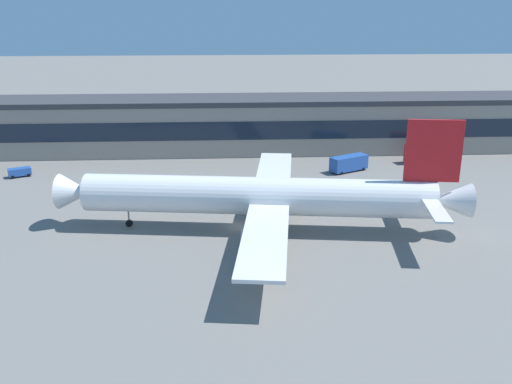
{
  "coord_description": "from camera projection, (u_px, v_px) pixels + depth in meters",
  "views": [
    {
      "loc": [
        -1.84,
        -85.18,
        34.72
      ],
      "look_at": [
        2.87,
        2.62,
        5.0
      ],
      "focal_mm": 40.04,
      "sensor_mm": 36.0,
      "label": 1
    }
  ],
  "objects": [
    {
      "name": "follow_me_car",
      "position": [
        19.0,
        172.0,
        117.38
      ],
      "size": [
        4.79,
        3.61,
        1.85
      ],
      "color": "#2651A5",
      "rests_on": "ground_plane"
    },
    {
      "name": "ground_plane",
      "position": [
        239.0,
        227.0,
        91.79
      ],
      "size": [
        600.0,
        600.0,
        0.0
      ],
      "primitive_type": "plane",
      "color": "slate"
    },
    {
      "name": "catering_truck",
      "position": [
        422.0,
        153.0,
        127.32
      ],
      "size": [
        7.58,
        4.02,
        4.15
      ],
      "color": "red",
      "rests_on": "ground_plane"
    },
    {
      "name": "terminal_building",
      "position": [
        234.0,
        124.0,
        136.1
      ],
      "size": [
        170.85,
        14.29,
        12.86
      ],
      "color": "gray",
      "rests_on": "ground_plane"
    },
    {
      "name": "airliner",
      "position": [
        263.0,
        196.0,
        88.74
      ],
      "size": [
        64.42,
        55.27,
        18.11
      ],
      "color": "white",
      "rests_on": "ground_plane"
    },
    {
      "name": "fuel_truck",
      "position": [
        348.0,
        163.0,
        120.85
      ],
      "size": [
        8.73,
        6.41,
        3.35
      ],
      "color": "#2651A5",
      "rests_on": "ground_plane"
    }
  ]
}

